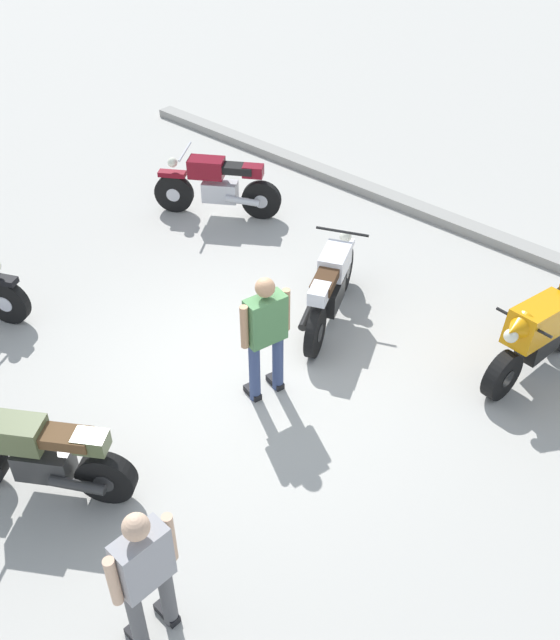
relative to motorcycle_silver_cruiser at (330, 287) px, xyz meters
The scene contains 8 objects.
ground_plane 1.47m from the motorcycle_silver_cruiser, 91.32° to the right, with size 40.00×40.00×0.00m, color #ADAAA3.
curb_edge 3.25m from the motorcycle_silver_cruiser, 90.56° to the left, with size 14.00×0.30×0.15m, color gray.
motorcycle_silver_cruiser is the anchor object (origin of this frame).
motorcycle_orange_sportbike 2.59m from the motorcycle_silver_cruiser, 19.18° to the left, with size 0.70×1.96×1.14m.
motorcycle_maroon_cruiser 3.27m from the motorcycle_silver_cruiser, 162.23° to the left, with size 1.82×1.23×1.09m.
motorcycle_olive_vintage 4.13m from the motorcycle_silver_cruiser, 94.97° to the right, with size 1.72×1.20×1.07m.
person_in_green_shirt 1.67m from the motorcycle_silver_cruiser, 78.05° to the right, with size 0.40×0.64×1.62m.
person_in_gray_shirt 4.67m from the motorcycle_silver_cruiser, 69.50° to the right, with size 0.32×0.62×1.58m.
Camera 1 is at (4.52, -4.61, 5.79)m, focal length 39.75 mm.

